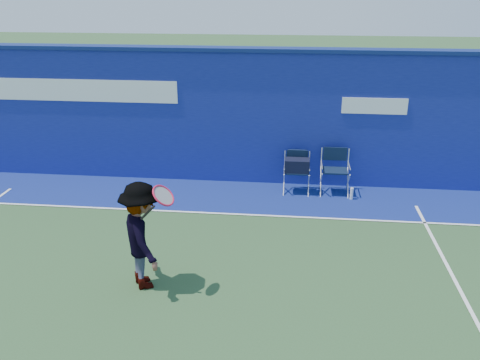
# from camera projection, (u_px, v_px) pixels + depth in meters

# --- Properties ---
(ground) EXTENTS (80.00, 80.00, 0.00)m
(ground) POSITION_uv_depth(u_px,v_px,m) (159.00, 306.00, 7.43)
(ground) COLOR #2C4C28
(ground) RESTS_ON ground
(stadium_wall) EXTENTS (24.00, 0.50, 3.08)m
(stadium_wall) POSITION_uv_depth(u_px,v_px,m) (212.00, 115.00, 11.67)
(stadium_wall) COLOR navy
(stadium_wall) RESTS_ON ground
(out_of_bounds_strip) EXTENTS (24.00, 1.80, 0.01)m
(out_of_bounds_strip) POSITION_uv_depth(u_px,v_px,m) (206.00, 196.00, 11.22)
(out_of_bounds_strip) COLOR navy
(out_of_bounds_strip) RESTS_ON ground
(court_lines) EXTENTS (24.00, 12.00, 0.01)m
(court_lines) POSITION_uv_depth(u_px,v_px,m) (169.00, 282.00, 7.98)
(court_lines) COLOR white
(court_lines) RESTS_ON out_of_bounds_strip
(directors_chair_left) EXTENTS (0.55, 0.51, 0.92)m
(directors_chair_left) POSITION_uv_depth(u_px,v_px,m) (297.00, 176.00, 11.27)
(directors_chair_left) COLOR silver
(directors_chair_left) RESTS_ON ground
(directors_chair_right) EXTENTS (0.59, 0.53, 0.99)m
(directors_chair_right) POSITION_uv_depth(u_px,v_px,m) (334.00, 180.00, 11.25)
(directors_chair_right) COLOR silver
(directors_chair_right) RESTS_ON ground
(water_bottle) EXTENTS (0.07, 0.07, 0.27)m
(water_bottle) POSITION_uv_depth(u_px,v_px,m) (352.00, 194.00, 10.99)
(water_bottle) COLOR silver
(water_bottle) RESTS_ON ground
(tennis_player) EXTENTS (1.14, 1.27, 1.72)m
(tennis_player) POSITION_uv_depth(u_px,v_px,m) (142.00, 236.00, 7.64)
(tennis_player) COLOR #EA4738
(tennis_player) RESTS_ON ground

